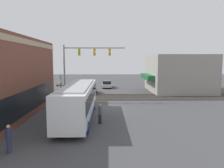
% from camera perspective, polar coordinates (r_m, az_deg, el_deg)
% --- Properties ---
extents(ground_plane, '(120.00, 120.00, 0.00)m').
position_cam_1_polar(ground_plane, '(25.16, -0.99, -6.42)').
color(ground_plane, '#424244').
extents(shop_building, '(11.19, 10.97, 6.42)m').
position_cam_1_polar(shop_building, '(40.35, 16.79, 2.71)').
color(shop_building, gray).
rests_on(shop_building, ground).
extents(city_bus, '(12.18, 2.59, 3.30)m').
position_cam_1_polar(city_bus, '(20.65, -8.78, -4.14)').
color(city_bus, white).
rests_on(city_bus, ground).
extents(traffic_signal_gantry, '(0.42, 7.96, 7.50)m').
position_cam_1_polar(traffic_signal_gantry, '(28.69, -7.76, 6.30)').
color(traffic_signal_gantry, gray).
rests_on(traffic_signal_gantry, ground).
extents(crossing_signal, '(1.41, 1.18, 3.81)m').
position_cam_1_polar(crossing_signal, '(28.64, -13.17, -0.37)').
color(crossing_signal, gray).
rests_on(crossing_signal, ground).
extents(rail_track_near, '(2.60, 60.00, 0.15)m').
position_cam_1_polar(rail_track_near, '(31.03, -1.02, -3.94)').
color(rail_track_near, '#332D28').
rests_on(rail_track_near, ground).
extents(rail_track_far, '(2.60, 60.00, 0.15)m').
position_cam_1_polar(rail_track_far, '(34.19, -1.03, -2.98)').
color(rail_track_far, '#332D28').
rests_on(rail_track_far, ground).
extents(parked_car_grey, '(4.32, 1.82, 1.37)m').
position_cam_1_polar(parked_car_grey, '(36.44, -5.45, -1.46)').
color(parked_car_grey, slate).
rests_on(parked_car_grey, ground).
extents(parked_car_silver, '(4.87, 1.82, 1.44)m').
position_cam_1_polar(parked_car_silver, '(43.84, -1.32, -0.08)').
color(parked_car_silver, '#B7B7BC').
rests_on(parked_car_silver, ground).
extents(pedestrian_by_lamp, '(0.34, 0.34, 1.73)m').
position_cam_1_polar(pedestrian_by_lamp, '(14.74, -25.37, -12.75)').
color(pedestrian_by_lamp, '#2D3351').
rests_on(pedestrian_by_lamp, ground).
extents(pedestrian_near_bus, '(0.34, 0.34, 1.76)m').
position_cam_1_polar(pedestrian_near_bus, '(19.16, -3.17, -7.72)').
color(pedestrian_near_bus, black).
rests_on(pedestrian_near_bus, ground).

